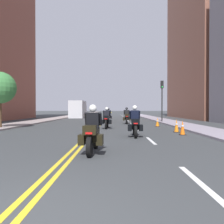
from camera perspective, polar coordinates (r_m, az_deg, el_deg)
ground_plane at (r=50.59m, az=-0.96°, el=-0.91°), size 264.00×264.00×0.00m
sidewalk_left at (r=51.33m, az=-9.21°, el=-0.83°), size 2.50×144.00×0.12m
sidewalk_right at (r=50.93m, az=7.36°, el=-0.84°), size 2.50×144.00×0.12m
centreline_yellow_inner at (r=50.60m, az=-1.09°, el=-0.90°), size 0.12×132.00×0.01m
centreline_yellow_outer at (r=50.59m, az=-0.82°, el=-0.90°), size 0.12×132.00×0.01m
lane_dashes_white at (r=31.63m, az=3.65°, el=-1.89°), size 0.14×56.40×0.01m
building_right_1 at (r=41.24m, az=21.06°, el=17.96°), size 6.11×19.18×27.39m
motorcycle_0 at (r=7.61m, az=-4.87°, el=-5.35°), size 0.78×2.17×1.60m
motorcycle_1 at (r=12.12m, az=5.70°, el=-3.02°), size 0.78×2.23×1.65m
motorcycle_2 at (r=17.22m, az=-1.34°, el=-1.89°), size 0.78×2.30×1.61m
motorcycle_3 at (r=22.70m, az=3.66°, el=-1.26°), size 0.77×2.24×1.64m
motorcycle_4 at (r=27.35m, az=-0.86°, el=-0.95°), size 0.77×2.24×1.57m
traffic_cone_0 at (r=13.49m, az=17.10°, el=-3.74°), size 0.34×0.34×0.82m
traffic_cone_1 at (r=14.94m, az=15.70°, el=-3.32°), size 0.34×0.34×0.81m
traffic_cone_2 at (r=19.48m, az=11.21°, el=-2.47°), size 0.36×0.36×0.74m
traffic_light_near at (r=25.43m, az=12.30°, el=4.45°), size 0.28×0.38×4.50m
street_tree_0 at (r=18.87m, az=-26.06°, el=5.40°), size 2.34×2.34×4.20m
parked_truck at (r=39.28m, az=-8.33°, el=0.47°), size 2.20×6.50×2.80m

